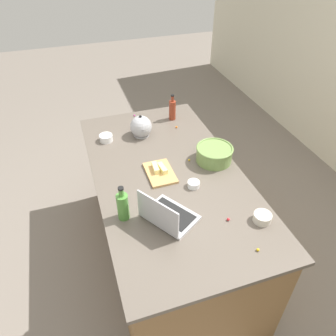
{
  "coord_description": "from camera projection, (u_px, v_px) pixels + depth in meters",
  "views": [
    {
      "loc": [
        1.68,
        -0.55,
        2.36
      ],
      "look_at": [
        0.0,
        0.0,
        0.95
      ],
      "focal_mm": 34.49,
      "sensor_mm": 36.0,
      "label": 1
    }
  ],
  "objects": [
    {
      "name": "ground_plane",
      "position": [
        168.0,
        252.0,
        2.85
      ],
      "size": [
        12.0,
        12.0,
        0.0
      ],
      "primitive_type": "plane",
      "color": "slate"
    },
    {
      "name": "island_counter",
      "position": [
        168.0,
        217.0,
        2.57
      ],
      "size": [
        1.9,
        1.02,
        0.9
      ],
      "color": "olive",
      "rests_on": "ground"
    },
    {
      "name": "laptop",
      "position": [
        166.0,
        215.0,
        1.92
      ],
      "size": [
        0.38,
        0.36,
        0.22
      ],
      "color": "#B7B7BC",
      "rests_on": "island_counter"
    },
    {
      "name": "mixing_bowl_large",
      "position": [
        214.0,
        154.0,
        2.37
      ],
      "size": [
        0.27,
        0.27,
        0.12
      ],
      "color": "#72934C",
      "rests_on": "island_counter"
    },
    {
      "name": "bottle_soy",
      "position": [
        172.0,
        109.0,
        2.84
      ],
      "size": [
        0.06,
        0.06,
        0.23
      ],
      "color": "maroon",
      "rests_on": "island_counter"
    },
    {
      "name": "bottle_olive",
      "position": [
        123.0,
        206.0,
        1.9
      ],
      "size": [
        0.07,
        0.07,
        0.24
      ],
      "color": "#4C8C38",
      "rests_on": "island_counter"
    },
    {
      "name": "kettle",
      "position": [
        141.0,
        127.0,
        2.64
      ],
      "size": [
        0.21,
        0.18,
        0.2
      ],
      "color": "#ADADB2",
      "rests_on": "island_counter"
    },
    {
      "name": "cutting_board",
      "position": [
        160.0,
        173.0,
        2.28
      ],
      "size": [
        0.28,
        0.19,
        0.02
      ],
      "primitive_type": "cube",
      "color": "tan",
      "rests_on": "island_counter"
    },
    {
      "name": "butter_stick_left",
      "position": [
        156.0,
        168.0,
        2.29
      ],
      "size": [
        0.11,
        0.04,
        0.04
      ],
      "primitive_type": "cube",
      "rotation": [
        0.0,
        0.0,
        -0.07
      ],
      "color": "#F4E58C",
      "rests_on": "cutting_board"
    },
    {
      "name": "butter_stick_right",
      "position": [
        162.0,
        168.0,
        2.28
      ],
      "size": [
        0.11,
        0.05,
        0.04
      ],
      "primitive_type": "cube",
      "rotation": [
        0.0,
        0.0,
        0.11
      ],
      "color": "#F4E58C",
      "rests_on": "cutting_board"
    },
    {
      "name": "ramekin_small",
      "position": [
        106.0,
        138.0,
        2.6
      ],
      "size": [
        0.11,
        0.11,
        0.05
      ],
      "primitive_type": "cylinder",
      "color": "white",
      "rests_on": "island_counter"
    },
    {
      "name": "ramekin_medium",
      "position": [
        194.0,
        184.0,
        2.17
      ],
      "size": [
        0.08,
        0.08,
        0.04
      ],
      "primitive_type": "cylinder",
      "color": "white",
      "rests_on": "island_counter"
    },
    {
      "name": "ramekin_wide",
      "position": [
        262.0,
        218.0,
        1.93
      ],
      "size": [
        0.11,
        0.11,
        0.05
      ],
      "primitive_type": "cylinder",
      "color": "beige",
      "rests_on": "island_counter"
    },
    {
      "name": "candy_0",
      "position": [
        258.0,
        250.0,
        1.77
      ],
      "size": [
        0.02,
        0.02,
        0.02
      ],
      "primitive_type": "sphere",
      "color": "yellow",
      "rests_on": "island_counter"
    },
    {
      "name": "candy_1",
      "position": [
        228.0,
        219.0,
        1.94
      ],
      "size": [
        0.02,
        0.02,
        0.02
      ],
      "primitive_type": "sphere",
      "color": "red",
      "rests_on": "island_counter"
    },
    {
      "name": "candy_2",
      "position": [
        134.0,
        115.0,
        2.93
      ],
      "size": [
        0.01,
        0.01,
        0.01
      ],
      "primitive_type": "sphere",
      "color": "#CC3399",
      "rests_on": "island_counter"
    },
    {
      "name": "candy_3",
      "position": [
        176.0,
        127.0,
        2.77
      ],
      "size": [
        0.02,
        0.02,
        0.02
      ],
      "primitive_type": "sphere",
      "color": "orange",
      "rests_on": "island_counter"
    },
    {
      "name": "candy_4",
      "position": [
        189.0,
        160.0,
        2.4
      ],
      "size": [
        0.01,
        0.01,
        0.01
      ],
      "primitive_type": "sphere",
      "color": "yellow",
      "rests_on": "island_counter"
    }
  ]
}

